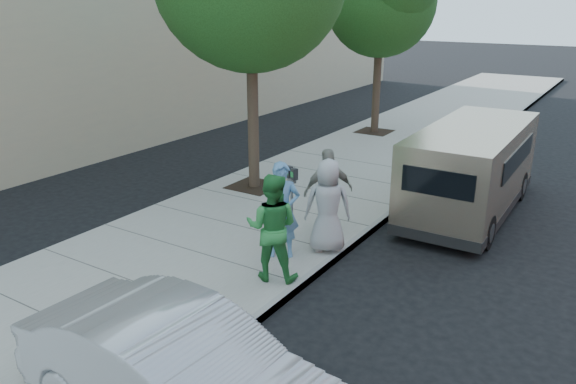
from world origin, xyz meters
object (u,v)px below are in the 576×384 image
Objects in this scene: van at (472,168)px; person_gray_shirt at (328,206)px; person_officer at (282,210)px; sedan at (183,378)px; person_striped_polo at (328,191)px; person_green_shirt at (272,227)px; parking_meter at (292,187)px.

person_gray_shirt is (-1.65, -3.93, -0.04)m from van.
van is 5.13m from person_officer.
person_striped_polo is at bearing 15.13° from sedan.
person_gray_shirt is at bearing -113.47° from van.
sedan is 2.31× the size of person_green_shirt.
sedan is 5.09m from person_gray_shirt.
person_green_shirt is at bearing 45.52° from person_striped_polo.
person_green_shirt is 1.55m from person_gray_shirt.
sedan is at bearing -46.77° from parking_meter.
parking_meter is 0.97m from person_gray_shirt.
person_striped_polo is at bearing -94.77° from person_gray_shirt.
sedan is 2.40× the size of person_gray_shirt.
person_officer is 1.00× the size of person_gray_shirt.
person_officer reaches higher than person_striped_polo.
person_striped_polo is at bearing -124.27° from van.
person_gray_shirt is at bearing 69.21° from person_striped_polo.
person_officer is (-1.47, 4.33, 0.34)m from sedan.
van is 8.97m from sedan.
van reaches higher than parking_meter.
person_officer is at bearing 15.59° from person_gray_shirt.
van is 1.29× the size of sedan.
sedan is 4.58m from person_officer.
person_green_shirt reaches higher than person_striped_polo.
parking_meter is 0.34× the size of sedan.
van reaches higher than person_officer.
person_gray_shirt is at bearing 15.64° from person_officer.
person_officer is 1.02× the size of person_striped_polo.
person_officer is at bearing -88.26° from person_green_shirt.
sedan is at bearing -95.66° from van.
van is 3.14× the size of person_striped_polo.
person_officer is at bearing 21.35° from sedan.
van reaches higher than sedan.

